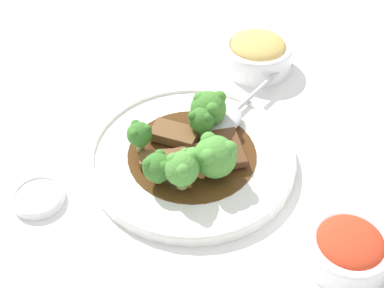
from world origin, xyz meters
The scene contains 17 objects.
ground_plane centered at (0.00, 0.00, 0.00)m, with size 4.00×4.00×0.00m, color white.
main_plate centered at (0.00, 0.00, 0.01)m, with size 0.29×0.29×0.02m.
beef_strip_0 centered at (0.03, -0.02, 0.03)m, with size 0.07×0.04×0.01m.
beef_strip_1 centered at (0.04, 0.03, 0.02)m, with size 0.06×0.04×0.01m.
beef_strip_2 centered at (0.00, 0.01, 0.02)m, with size 0.06×0.06×0.01m.
beef_strip_3 centered at (-0.05, -0.02, 0.02)m, with size 0.06×0.07×0.01m.
broccoli_floret_0 centered at (0.00, -0.06, 0.05)m, with size 0.05×0.05×0.05m.
broccoli_floret_1 centered at (0.02, 0.06, 0.04)m, with size 0.04×0.04×0.04m.
broccoli_floret_2 centered at (-0.04, 0.02, 0.05)m, with size 0.06×0.06×0.06m.
broccoli_floret_3 centered at (-0.01, 0.06, 0.05)m, with size 0.04×0.04×0.05m.
broccoli_floret_4 centered at (0.00, -0.03, 0.05)m, with size 0.04×0.04×0.05m.
broccoli_floret_5 centered at (0.07, 0.02, 0.05)m, with size 0.03×0.03×0.05m.
broccoli_floret_6 centered at (-0.02, 0.04, 0.05)m, with size 0.03×0.03×0.04m.
serving_spoon centered at (-0.02, -0.08, 0.03)m, with size 0.08×0.21×0.01m.
side_bowl_kimchi centered at (-0.23, 0.08, 0.02)m, with size 0.10×0.10×0.05m.
side_bowl_appetizer centered at (-0.02, -0.24, 0.03)m, with size 0.12×0.12×0.06m.
sauce_dish centered at (0.16, 0.14, 0.01)m, with size 0.07×0.07×0.01m.
Camera 1 is at (-0.19, 0.47, 0.54)m, focal length 50.00 mm.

